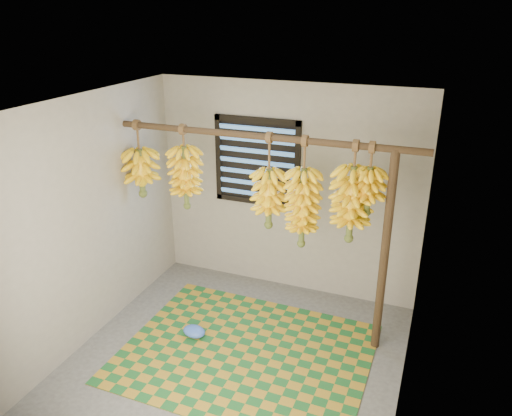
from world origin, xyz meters
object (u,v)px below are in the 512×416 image
at_px(support_post, 384,256).
at_px(plastic_bag, 194,331).
at_px(banana_bunch_b, 186,178).
at_px(banana_bunch_e, 351,204).
at_px(woven_mat, 246,353).
at_px(banana_bunch_a, 141,173).
at_px(banana_bunch_f, 368,191).
at_px(banana_bunch_c, 269,198).
at_px(banana_bunch_d, 302,208).

bearing_deg(support_post, plastic_bag, -163.56).
relative_size(banana_bunch_b, banana_bunch_e, 0.92).
distance_m(woven_mat, banana_bunch_a, 2.13).
xyz_separation_m(banana_bunch_b, banana_bunch_f, (1.83, -0.00, 0.10)).
height_order(plastic_bag, banana_bunch_f, banana_bunch_f).
height_order(support_post, banana_bunch_f, banana_bunch_f).
height_order(plastic_bag, banana_bunch_a, banana_bunch_a).
xyz_separation_m(banana_bunch_a, banana_bunch_c, (1.42, -0.00, -0.09)).
height_order(woven_mat, banana_bunch_a, banana_bunch_a).
bearing_deg(banana_bunch_d, banana_bunch_f, 0.00).
distance_m(woven_mat, banana_bunch_d, 1.51).
bearing_deg(woven_mat, banana_bunch_c, 88.27).
height_order(woven_mat, banana_bunch_c, banana_bunch_c).
height_order(plastic_bag, banana_bunch_b, banana_bunch_b).
xyz_separation_m(woven_mat, banana_bunch_b, (-0.88, 0.57, 1.50)).
bearing_deg(banana_bunch_e, banana_bunch_f, -0.00).
distance_m(banana_bunch_d, banana_bunch_f, 0.64).
height_order(woven_mat, plastic_bag, plastic_bag).
xyz_separation_m(banana_bunch_d, banana_bunch_e, (0.45, 0.00, 0.10)).
bearing_deg(banana_bunch_c, banana_bunch_b, 180.00).
bearing_deg(woven_mat, banana_bunch_b, 146.96).
height_order(banana_bunch_b, banana_bunch_c, same).
distance_m(support_post, banana_bunch_d, 0.87).
relative_size(banana_bunch_a, banana_bunch_c, 0.86).
relative_size(plastic_bag, banana_bunch_a, 0.30).
distance_m(woven_mat, banana_bunch_e, 1.76).
xyz_separation_m(banana_bunch_e, banana_bunch_f, (0.14, -0.00, 0.15)).
distance_m(support_post, banana_bunch_e, 0.57).
xyz_separation_m(plastic_bag, banana_bunch_e, (1.39, 0.51, 1.40)).
relative_size(banana_bunch_b, banana_bunch_d, 0.80).
bearing_deg(banana_bunch_b, plastic_bag, -60.30).
bearing_deg(banana_bunch_e, plastic_bag, -159.88).
relative_size(support_post, banana_bunch_d, 1.84).
relative_size(plastic_bag, banana_bunch_c, 0.26).
relative_size(woven_mat, banana_bunch_e, 2.43).
relative_size(banana_bunch_c, banana_bunch_f, 1.41).
bearing_deg(banana_bunch_c, banana_bunch_a, 180.00).
distance_m(banana_bunch_a, banana_bunch_c, 1.43).
bearing_deg(banana_bunch_d, banana_bunch_e, 0.00).
xyz_separation_m(woven_mat, banana_bunch_a, (-1.41, 0.57, 1.49)).
bearing_deg(plastic_bag, banana_bunch_f, 18.41).
distance_m(plastic_bag, banana_bunch_e, 2.04).
bearing_deg(banana_bunch_e, banana_bunch_c, -180.00).
distance_m(plastic_bag, banana_bunch_d, 1.68).
distance_m(woven_mat, plastic_bag, 0.59).
xyz_separation_m(woven_mat, banana_bunch_e, (0.81, 0.57, 1.45)).
height_order(banana_bunch_c, banana_bunch_d, same).
distance_m(banana_bunch_b, banana_bunch_e, 1.69).
height_order(banana_bunch_a, banana_bunch_f, same).
bearing_deg(plastic_bag, banana_bunch_a, 148.04).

